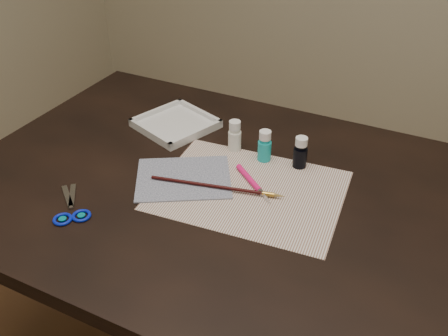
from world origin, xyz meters
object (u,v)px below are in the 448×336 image
at_px(paint_bottle_cyan, 265,146).
at_px(scissors, 68,204).
at_px(paint_bottle_white, 235,136).
at_px(paper, 249,190).
at_px(canvas, 184,178).
at_px(paint_bottle_navy, 300,152).
at_px(palette_tray, 176,123).

height_order(paint_bottle_cyan, scissors, paint_bottle_cyan).
height_order(paint_bottle_white, paint_bottle_cyan, same).
xyz_separation_m(paint_bottle_cyan, scissors, (-0.33, -0.38, -0.04)).
height_order(paper, canvas, canvas).
height_order(paint_bottle_white, paint_bottle_navy, same).
xyz_separation_m(paper, canvas, (-0.16, -0.03, 0.00)).
bearing_deg(canvas, paper, 10.23).
bearing_deg(paint_bottle_cyan, paint_bottle_white, 172.11).
distance_m(paper, canvas, 0.17).
xyz_separation_m(paint_bottle_navy, scissors, (-0.42, -0.39, -0.04)).
relative_size(paper, scissors, 2.61).
distance_m(canvas, palette_tray, 0.27).
bearing_deg(canvas, paint_bottle_navy, 37.28).
distance_m(paint_bottle_white, scissors, 0.46).
distance_m(paint_bottle_cyan, scissors, 0.50).
bearing_deg(paint_bottle_cyan, canvas, -130.44).
relative_size(paper, paint_bottle_white, 5.10).
distance_m(canvas, paint_bottle_white, 0.19).
xyz_separation_m(paper, paint_bottle_navy, (0.07, 0.15, 0.04)).
bearing_deg(scissors, palette_tray, -55.25).
xyz_separation_m(paper, paint_bottle_cyan, (-0.02, 0.14, 0.04)).
height_order(canvas, scissors, scissors).
height_order(paint_bottle_white, palette_tray, paint_bottle_white).
xyz_separation_m(canvas, paint_bottle_cyan, (0.14, 0.17, 0.04)).
xyz_separation_m(paper, paint_bottle_white, (-0.11, 0.15, 0.04)).
bearing_deg(paper, canvas, -169.77).
relative_size(paint_bottle_white, paint_bottle_cyan, 1.00).
height_order(paper, paint_bottle_navy, paint_bottle_navy).
distance_m(paper, scissors, 0.42).
bearing_deg(scissors, paint_bottle_navy, -98.31).
relative_size(paint_bottle_navy, palette_tray, 0.44).
xyz_separation_m(paint_bottle_white, palette_tray, (-0.21, 0.04, -0.03)).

